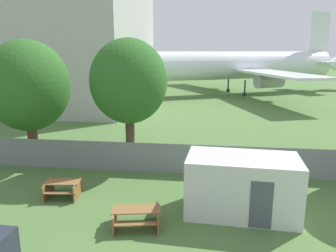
% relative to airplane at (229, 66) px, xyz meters
% --- Properties ---
extents(hangar_building, '(26.66, 20.50, 16.87)m').
position_rel_airplane_xyz_m(hangar_building, '(-24.78, -11.78, 3.22)').
color(hangar_building, '#B2B2AD').
rests_on(hangar_building, ground).
extents(perimeter_fence, '(56.07, 0.07, 1.70)m').
position_rel_airplane_xyz_m(perimeter_fence, '(-6.18, -34.22, -3.52)').
color(perimeter_fence, gray).
rests_on(perimeter_fence, ground).
extents(airplane, '(42.38, 34.76, 12.79)m').
position_rel_airplane_xyz_m(airplane, '(0.00, 0.00, 0.00)').
color(airplane, white).
rests_on(airplane, ground).
extents(portable_cabin, '(4.69, 2.70, 2.47)m').
position_rel_airplane_xyz_m(portable_cabin, '(-1.43, -38.37, -3.14)').
color(portable_cabin, silver).
rests_on(portable_cabin, ground).
extents(picnic_bench_near_cabin, '(1.74, 1.58, 0.76)m').
position_rel_airplane_xyz_m(picnic_bench_near_cabin, '(-9.56, -37.84, -3.90)').
color(picnic_bench_near_cabin, brown).
rests_on(picnic_bench_near_cabin, ground).
extents(picnic_bench_open_grass, '(2.08, 1.72, 0.76)m').
position_rel_airplane_xyz_m(picnic_bench_open_grass, '(-5.56, -40.04, -3.89)').
color(picnic_bench_open_grass, brown).
rests_on(picnic_bench_open_grass, ground).
extents(tree_near_hangar, '(4.43, 4.43, 7.42)m').
position_rel_airplane_xyz_m(tree_near_hangar, '(-7.48, -33.01, 0.58)').
color(tree_near_hangar, '#4C3823').
rests_on(tree_near_hangar, ground).
extents(tree_behind_benches, '(4.79, 4.79, 7.35)m').
position_rel_airplane_xyz_m(tree_behind_benches, '(-13.31, -33.62, 0.32)').
color(tree_behind_benches, '#4C3823').
rests_on(tree_behind_benches, ground).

